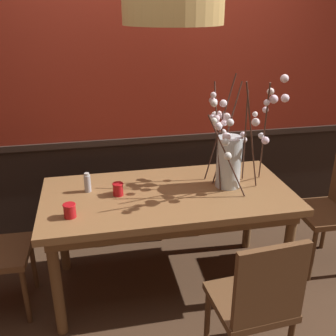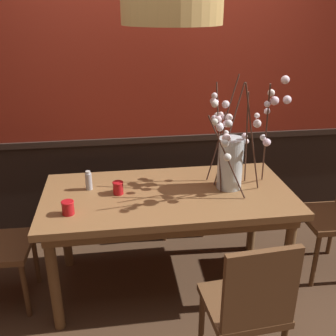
{
  "view_description": "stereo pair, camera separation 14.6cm",
  "coord_description": "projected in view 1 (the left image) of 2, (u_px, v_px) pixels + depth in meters",
  "views": [
    {
      "loc": [
        -0.49,
        -2.37,
        1.99
      ],
      "look_at": [
        0.0,
        0.0,
        0.96
      ],
      "focal_mm": 41.5,
      "sensor_mm": 36.0,
      "label": 1
    },
    {
      "loc": [
        -0.34,
        -2.4,
        1.99
      ],
      "look_at": [
        0.0,
        0.0,
        0.96
      ],
      "focal_mm": 41.5,
      "sensor_mm": 36.0,
      "label": 2
    }
  ],
  "objects": [
    {
      "name": "dining_table",
      "position": [
        168.0,
        204.0,
        2.74
      ],
      "size": [
        1.73,
        0.86,
        0.78
      ],
      "color": "olive",
      "rests_on": "ground"
    },
    {
      "name": "chair_near_side_right",
      "position": [
        257.0,
        300.0,
        2.09
      ],
      "size": [
        0.44,
        0.43,
        0.93
      ],
      "color": "brown",
      "rests_on": "ground"
    },
    {
      "name": "candle_holder_nearer_edge",
      "position": [
        70.0,
        211.0,
        2.38
      ],
      "size": [
        0.08,
        0.08,
        0.09
      ],
      "color": "red",
      "rests_on": "dining_table"
    },
    {
      "name": "condiment_bottle",
      "position": [
        87.0,
        183.0,
        2.69
      ],
      "size": [
        0.05,
        0.05,
        0.14
      ],
      "color": "#ADADB2",
      "rests_on": "dining_table"
    },
    {
      "name": "back_wall",
      "position": [
        149.0,
        84.0,
        3.14
      ],
      "size": [
        5.57,
        0.14,
        2.8
      ],
      "color": "black",
      "rests_on": "ground"
    },
    {
      "name": "vase_with_blossoms",
      "position": [
        230.0,
        155.0,
        2.71
      ],
      "size": [
        0.52,
        0.52,
        0.83
      ],
      "color": "silver",
      "rests_on": "dining_table"
    },
    {
      "name": "chair_far_side_right",
      "position": [
        173.0,
        172.0,
        3.6
      ],
      "size": [
        0.42,
        0.43,
        0.99
      ],
      "color": "brown",
      "rests_on": "ground"
    },
    {
      "name": "ground_plane",
      "position": [
        168.0,
        282.0,
        3.01
      ],
      "size": [
        24.0,
        24.0,
        0.0
      ],
      "primitive_type": "plane",
      "color": "#4C3321"
    },
    {
      "name": "chair_head_east_end",
      "position": [
        334.0,
        203.0,
        3.03
      ],
      "size": [
        0.4,
        0.45,
        0.98
      ],
      "color": "brown",
      "rests_on": "ground"
    },
    {
      "name": "candle_holder_nearer_center",
      "position": [
        118.0,
        189.0,
        2.65
      ],
      "size": [
        0.08,
        0.08,
        0.09
      ],
      "color": "red",
      "rests_on": "dining_table"
    }
  ]
}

